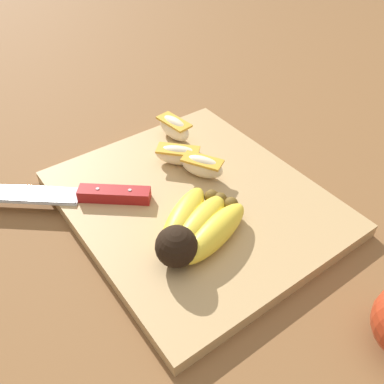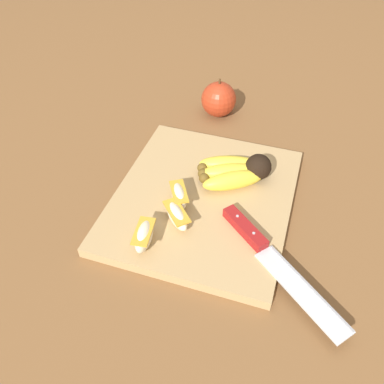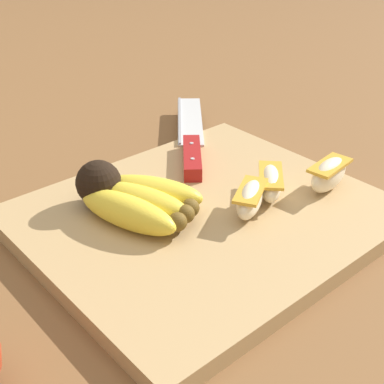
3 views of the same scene
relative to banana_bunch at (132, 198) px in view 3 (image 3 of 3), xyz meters
The scene contains 7 objects.
ground_plane 0.08m from the banana_bunch, 138.54° to the left, with size 6.00×6.00×0.00m, color brown.
cutting_board 0.08m from the banana_bunch, 145.96° to the left, with size 0.37×0.32×0.02m, color tan.
banana_bunch is the anchor object (origin of this frame).
chefs_knife 0.18m from the banana_bunch, 151.77° to the right, with size 0.20×0.23×0.02m.
apple_wedge_near 0.13m from the banana_bunch, 139.07° to the left, with size 0.07×0.05×0.03m.
apple_wedge_middle 0.23m from the banana_bunch, 152.38° to the left, with size 0.07×0.03×0.04m.
apple_wedge_far 0.16m from the banana_bunch, 153.20° to the left, with size 0.07×0.07×0.03m.
Camera 3 is at (0.33, 0.37, 0.33)m, focal length 50.08 mm.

